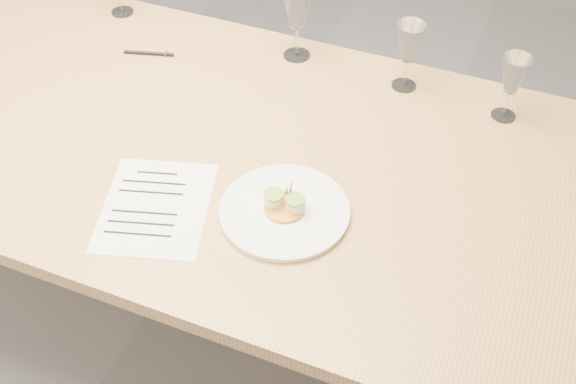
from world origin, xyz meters
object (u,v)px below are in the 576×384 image
at_px(dinner_plate, 285,210).
at_px(wine_glass_2, 409,44).
at_px(dining_table, 128,135).
at_px(ballpoint_pen, 149,53).
at_px(wine_glass_1, 297,8).
at_px(wine_glass_3, 514,76).
at_px(recipe_sheet, 156,207).

relative_size(dinner_plate, wine_glass_2, 1.54).
height_order(dining_table, wine_glass_2, wine_glass_2).
height_order(ballpoint_pen, wine_glass_2, wine_glass_2).
bearing_deg(wine_glass_1, dinner_plate, -70.72).
height_order(dining_table, wine_glass_3, wine_glass_3).
height_order(dining_table, recipe_sheet, recipe_sheet).
bearing_deg(dining_table, recipe_sheet, -46.86).
distance_m(dining_table, wine_glass_2, 0.77).
bearing_deg(wine_glass_1, ballpoint_pen, -158.27).
distance_m(recipe_sheet, wine_glass_1, 0.69).
bearing_deg(dining_table, wine_glass_1, 52.85).
bearing_deg(ballpoint_pen, dinner_plate, -51.79).
bearing_deg(wine_glass_1, dining_table, -127.15).
relative_size(dining_table, wine_glass_3, 13.56).
distance_m(wine_glass_2, wine_glass_3, 0.27).
relative_size(recipe_sheet, wine_glass_3, 1.99).
relative_size(ballpoint_pen, wine_glass_1, 0.66).
xyz_separation_m(dining_table, wine_glass_2, (0.63, 0.39, 0.20)).
bearing_deg(dining_table, wine_glass_2, 31.69).
distance_m(wine_glass_1, wine_glass_3, 0.59).
bearing_deg(recipe_sheet, wine_glass_3, 26.30).
relative_size(dining_table, wine_glass_1, 11.27).
bearing_deg(recipe_sheet, ballpoint_pen, 104.59).
relative_size(dining_table, recipe_sheet, 6.81).
bearing_deg(ballpoint_pen, wine_glass_1, 5.74).
bearing_deg(wine_glass_1, wine_glass_3, -4.90).
height_order(dining_table, wine_glass_1, wine_glass_1).
bearing_deg(dinner_plate, wine_glass_1, 109.28).
bearing_deg(ballpoint_pen, wine_glass_3, -9.91).
bearing_deg(wine_glass_3, wine_glass_1, 175.10).
bearing_deg(wine_glass_1, recipe_sheet, -96.27).
bearing_deg(dinner_plate, wine_glass_2, 78.29).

